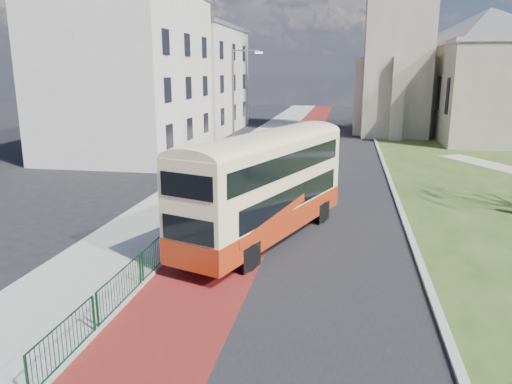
# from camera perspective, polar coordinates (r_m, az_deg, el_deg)

# --- Properties ---
(ground) EXTENTS (160.00, 160.00, 0.00)m
(ground) POSITION_cam_1_polar(r_m,az_deg,el_deg) (17.75, -1.27, -8.60)
(ground) COLOR black
(ground) RESTS_ON ground
(road_carriageway) EXTENTS (9.00, 120.00, 0.01)m
(road_carriageway) POSITION_cam_1_polar(r_m,az_deg,el_deg) (36.75, 7.33, 3.09)
(road_carriageway) COLOR black
(road_carriageway) RESTS_ON ground
(bus_lane) EXTENTS (3.40, 120.00, 0.01)m
(bus_lane) POSITION_cam_1_polar(r_m,az_deg,el_deg) (36.98, 3.14, 3.25)
(bus_lane) COLOR #591414
(bus_lane) RESTS_ON ground
(pavement_west) EXTENTS (4.00, 120.00, 0.12)m
(pavement_west) POSITION_cam_1_polar(r_m,az_deg,el_deg) (37.62, -2.62, 3.53)
(pavement_west) COLOR gray
(pavement_west) RESTS_ON ground
(kerb_west) EXTENTS (0.25, 120.00, 0.13)m
(kerb_west) POSITION_cam_1_polar(r_m,az_deg,el_deg) (37.23, 0.39, 3.44)
(kerb_west) COLOR #999993
(kerb_west) RESTS_ON ground
(kerb_east) EXTENTS (0.25, 80.00, 0.13)m
(kerb_east) POSITION_cam_1_polar(r_m,az_deg,el_deg) (38.76, 14.31, 3.42)
(kerb_east) COLOR #999993
(kerb_east) RESTS_ON ground
(pedestrian_railing) EXTENTS (0.07, 24.00, 1.12)m
(pedestrian_railing) POSITION_cam_1_polar(r_m,az_deg,el_deg) (21.93, -6.74, -2.75)
(pedestrian_railing) COLOR #0B341A
(pedestrian_railing) RESTS_ON ground
(gothic_church) EXTENTS (16.38, 18.00, 40.00)m
(gothic_church) POSITION_cam_1_polar(r_m,az_deg,el_deg) (55.22, 21.17, 19.55)
(gothic_church) COLOR gray
(gothic_church) RESTS_ON ground
(street_block_near) EXTENTS (10.30, 14.30, 13.00)m
(street_block_near) POSITION_cam_1_polar(r_m,az_deg,el_deg) (41.83, -14.51, 13.04)
(street_block_near) COLOR beige
(street_block_near) RESTS_ON ground
(street_block_far) EXTENTS (10.30, 16.30, 11.50)m
(street_block_far) POSITION_cam_1_polar(r_m,az_deg,el_deg) (56.79, -7.61, 12.68)
(street_block_far) COLOR #B4A998
(street_block_far) RESTS_ON ground
(streetlamp) EXTENTS (2.13, 0.18, 8.00)m
(streetlamp) POSITION_cam_1_polar(r_m,az_deg,el_deg) (34.99, -2.38, 10.24)
(streetlamp) COLOR gray
(streetlamp) RESTS_ON pavement_west
(bus) EXTENTS (5.60, 10.32, 4.23)m
(bus) POSITION_cam_1_polar(r_m,az_deg,el_deg) (19.81, 1.09, 1.11)
(bus) COLOR #9E290E
(bus) RESTS_ON ground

